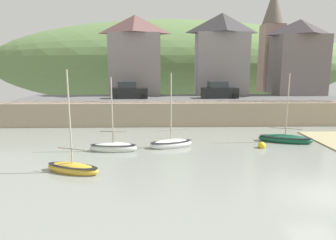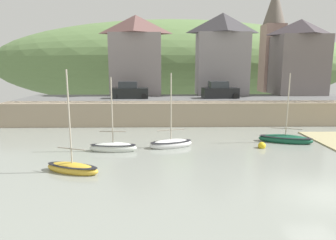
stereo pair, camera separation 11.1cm
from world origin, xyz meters
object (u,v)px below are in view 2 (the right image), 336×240
(waterfront_building_centre, at_px, (222,54))
(dinghy_open_wooden, at_px, (72,168))
(parked_car_near_slipway, at_px, (130,91))
(parked_car_by_wall, at_px, (220,91))
(sailboat_far_left, at_px, (285,139))
(mooring_buoy, at_px, (262,146))
(waterfront_building_left, at_px, (136,55))
(sailboat_nearest_shore, at_px, (113,147))
(waterfront_building_right, at_px, (299,57))
(church_with_spire, at_px, (273,38))
(fishing_boat_green, at_px, (171,143))

(waterfront_building_centre, height_order, dinghy_open_wooden, waterfront_building_centre)
(parked_car_near_slipway, bearing_deg, parked_car_by_wall, -2.26)
(sailboat_far_left, relative_size, parked_car_by_wall, 1.35)
(sailboat_far_left, xyz_separation_m, mooring_buoy, (-2.46, -1.62, -0.10))
(mooring_buoy, bearing_deg, waterfront_building_centre, 89.34)
(waterfront_building_left, bearing_deg, sailboat_nearest_shore, -90.99)
(waterfront_building_right, xyz_separation_m, parked_car_near_slipway, (-21.43, -4.50, -4.04))
(parked_car_near_slipway, distance_m, parked_car_by_wall, 10.41)
(waterfront_building_centre, bearing_deg, waterfront_building_left, 180.00)
(parked_car_near_slipway, height_order, mooring_buoy, parked_car_near_slipway)
(waterfront_building_right, distance_m, sailboat_far_left, 18.72)
(dinghy_open_wooden, bearing_deg, parked_car_near_slipway, 104.71)
(waterfront_building_right, relative_size, sailboat_nearest_shore, 1.72)
(parked_car_by_wall, bearing_deg, parked_car_near_slipway, 174.35)
(waterfront_building_left, bearing_deg, parked_car_by_wall, -24.28)
(church_with_spire, bearing_deg, sailboat_nearest_shore, -131.47)
(sailboat_far_left, relative_size, mooring_buoy, 9.90)
(waterfront_building_left, xyz_separation_m, waterfront_building_centre, (11.00, 0.00, 0.16))
(dinghy_open_wooden, bearing_deg, waterfront_building_centre, 79.28)
(sailboat_nearest_shore, distance_m, parked_car_near_slipway, 13.58)
(waterfront_building_centre, height_order, sailboat_far_left, waterfront_building_centre)
(waterfront_building_right, relative_size, sailboat_far_left, 1.66)
(church_with_spire, distance_m, sailboat_far_left, 22.51)
(parked_car_by_wall, relative_size, mooring_buoy, 7.33)
(fishing_boat_green, relative_size, mooring_buoy, 9.96)
(parked_car_by_wall, bearing_deg, waterfront_building_left, 150.07)
(waterfront_building_centre, bearing_deg, parked_car_near_slipway, -158.53)
(dinghy_open_wooden, height_order, fishing_boat_green, dinghy_open_wooden)
(church_with_spire, height_order, parked_car_by_wall, church_with_spire)
(parked_car_by_wall, bearing_deg, church_with_spire, 37.86)
(church_with_spire, bearing_deg, parked_car_by_wall, -136.49)
(church_with_spire, distance_m, parked_car_near_slipway, 22.18)
(dinghy_open_wooden, relative_size, parked_car_near_slipway, 1.47)
(parked_car_near_slipway, height_order, parked_car_by_wall, same)
(waterfront_building_left, distance_m, waterfront_building_centre, 11.00)
(parked_car_by_wall, xyz_separation_m, mooring_buoy, (0.83, -12.68, -3.03))
(waterfront_building_right, height_order, fishing_boat_green, waterfront_building_right)
(dinghy_open_wooden, bearing_deg, mooring_buoy, 40.66)
(waterfront_building_centre, bearing_deg, mooring_buoy, -90.66)
(sailboat_far_left, height_order, parked_car_by_wall, sailboat_far_left)
(sailboat_far_left, bearing_deg, parked_car_by_wall, 125.03)
(parked_car_by_wall, bearing_deg, mooring_buoy, -91.92)
(sailboat_nearest_shore, bearing_deg, parked_car_by_wall, 54.28)
(sailboat_nearest_shore, xyz_separation_m, parked_car_by_wall, (10.28, 13.26, 2.90))
(waterfront_building_right, distance_m, church_with_spire, 5.22)
(church_with_spire, bearing_deg, waterfront_building_right, -62.70)
(dinghy_open_wooden, bearing_deg, parked_car_by_wall, 75.50)
(waterfront_building_right, distance_m, sailboat_nearest_shore, 28.59)
(waterfront_building_centre, xyz_separation_m, mooring_buoy, (-0.20, -17.18, -7.46))
(waterfront_building_left, bearing_deg, parked_car_near_slipway, -95.54)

